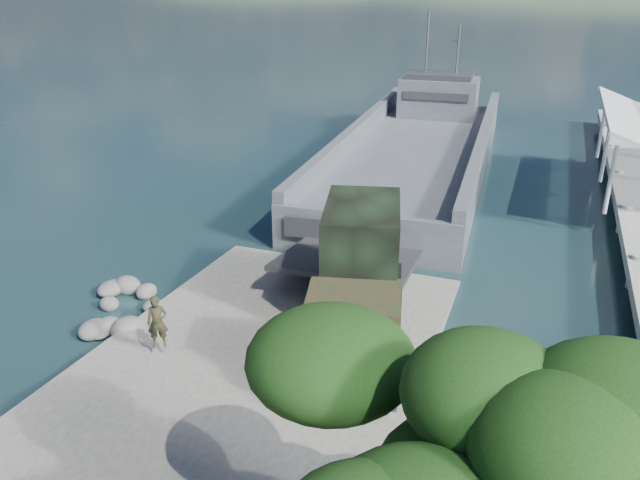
# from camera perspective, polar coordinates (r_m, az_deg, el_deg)

# --- Properties ---
(ground) EXTENTS (1400.00, 1400.00, 0.00)m
(ground) POSITION_cam_1_polar(r_m,az_deg,el_deg) (20.06, -5.49, -11.55)
(ground) COLOR #19393D
(ground) RESTS_ON ground
(boat_ramp) EXTENTS (10.00, 18.00, 0.50)m
(boat_ramp) POSITION_cam_1_polar(r_m,az_deg,el_deg) (19.20, -6.83, -12.51)
(boat_ramp) COLOR slate
(boat_ramp) RESTS_ON ground
(shoreline_rocks) EXTENTS (3.20, 5.60, 0.90)m
(shoreline_rocks) POSITION_cam_1_polar(r_m,az_deg,el_deg) (23.42, -18.88, -7.30)
(shoreline_rocks) COLOR #60605D
(shoreline_rocks) RESTS_ON ground
(landing_craft) EXTENTS (9.68, 32.81, 9.64)m
(landing_craft) POSITION_cam_1_polar(r_m,az_deg,el_deg) (39.19, 8.77, 7.32)
(landing_craft) COLOR #4D535B
(landing_craft) RESTS_ON ground
(military_truck) EXTENTS (4.50, 8.81, 3.92)m
(military_truck) POSITION_cam_1_polar(r_m,az_deg,el_deg) (19.90, 3.56, -3.56)
(military_truck) COLOR black
(military_truck) RESTS_ON boat_ramp
(soldier) EXTENTS (0.74, 0.65, 1.69)m
(soldier) POSITION_cam_1_polar(r_m,az_deg,el_deg) (19.74, -14.53, -8.26)
(soldier) COLOR #21331C
(soldier) RESTS_ON boat_ramp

